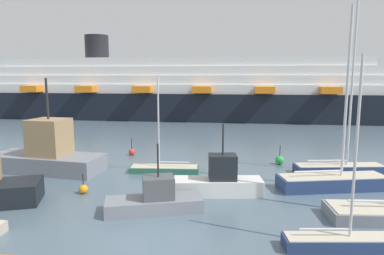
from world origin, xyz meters
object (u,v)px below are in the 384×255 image
channel_buoy_0 (132,152)px  channel_buoy_2 (280,160)px  sailboat_5 (340,165)px  channel_buoy_1 (83,189)px  sailboat_4 (341,239)px  sailboat_2 (333,180)px  fishing_boat_1 (155,200)px  sailboat_0 (164,168)px  fishing_boat_0 (47,154)px  fishing_boat_3 (219,181)px  cruise_ship (178,92)px

channel_buoy_0 → channel_buoy_2: bearing=-8.6°
sailboat_5 → channel_buoy_1: sailboat_5 is taller
sailboat_4 → sailboat_5: (3.61, 11.67, 0.22)m
sailboat_2 → sailboat_4: 8.19m
fishing_boat_1 → channel_buoy_0: bearing=95.1°
sailboat_0 → fishing_boat_0: 9.01m
sailboat_0 → sailboat_2: (11.51, -2.65, 0.24)m
channel_buoy_2 → fishing_boat_3: bearing=-121.9°
fishing_boat_0 → channel_buoy_1: fishing_boat_0 is taller
sailboat_5 → fishing_boat_3: sailboat_5 is taller
sailboat_0 → sailboat_5: sailboat_5 is taller
fishing_boat_1 → fishing_boat_3: (3.35, 3.04, 0.18)m
sailboat_4 → fishing_boat_3: size_ratio=1.45×
fishing_boat_0 → sailboat_5: bearing=11.7°
cruise_ship → channel_buoy_1: bearing=-88.4°
sailboat_4 → sailboat_5: sailboat_5 is taller
channel_buoy_0 → fishing_boat_3: bearing=-49.2°
fishing_boat_0 → fishing_boat_3: (13.20, -3.76, -0.49)m
fishing_boat_0 → cruise_ship: bearing=89.0°
fishing_boat_3 → channel_buoy_1: bearing=179.1°
sailboat_5 → fishing_boat_0: 22.13m
sailboat_4 → channel_buoy_1: bearing=152.4°
sailboat_5 → fishing_boat_0: (-22.05, -1.75, 0.68)m
channel_buoy_1 → channel_buoy_2: size_ratio=0.77×
channel_buoy_0 → channel_buoy_2: size_ratio=0.98×
channel_buoy_2 → cruise_ship: bearing=113.0°
fishing_boat_3 → sailboat_5: bearing=25.6°
sailboat_5 → fishing_boat_3: bearing=-156.0°
sailboat_0 → sailboat_4: (9.50, -10.59, 0.07)m
cruise_ship → sailboat_0: bearing=-81.6°
sailboat_4 → sailboat_0: bearing=125.9°
channel_buoy_2 → cruise_ship: cruise_ship is taller
fishing_boat_1 → sailboat_2: bearing=8.1°
fishing_boat_0 → channel_buoy_0: bearing=57.4°
sailboat_2 → sailboat_4: sailboat_2 is taller
sailboat_0 → sailboat_5: size_ratio=0.55×
sailboat_4 → fishing_boat_0: 20.96m
sailboat_5 → cruise_ship: cruise_ship is taller
channel_buoy_0 → cruise_ship: size_ratio=0.02×
channel_buoy_1 → cruise_ship: size_ratio=0.02×
sailboat_2 → fishing_boat_1: bearing=-167.6°
sailboat_0 → sailboat_2: bearing=164.0°
fishing_boat_3 → channel_buoy_2: size_ratio=3.46×
fishing_boat_0 → fishing_boat_1: (9.85, -6.80, -0.67)m
sailboat_4 → channel_buoy_2: (-0.47, 13.84, -0.05)m
sailboat_5 → fishing_boat_1: (-12.19, -8.55, 0.00)m
channel_buoy_2 → cruise_ship: size_ratio=0.02×
sailboat_4 → channel_buoy_1: sailboat_4 is taller
sailboat_0 → fishing_boat_0: bearing=1.2°
sailboat_0 → sailboat_4: bearing=128.8°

